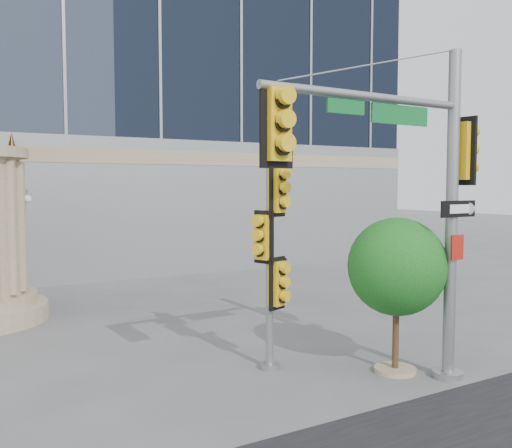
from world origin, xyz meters
TOP-DOWN VIEW (x-y plane):
  - ground at (0.00, 0.00)m, footprint 120.00×120.00m
  - main_signal_pole at (0.99, -1.54)m, footprint 5.24×0.64m
  - secondary_signal_pole at (-0.71, 0.79)m, footprint 0.85×0.61m
  - street_tree at (1.54, -0.67)m, footprint 2.14×2.09m

SIDE VIEW (x-z plane):
  - ground at x=0.00m, z-range 0.00..0.00m
  - street_tree at x=1.54m, z-range 0.53..3.87m
  - secondary_signal_pole at x=-0.71m, z-range 0.40..4.95m
  - main_signal_pole at x=0.99m, z-range 0.81..7.55m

